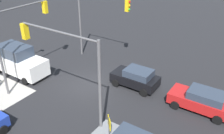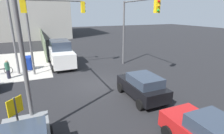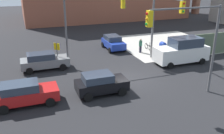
{
  "view_description": "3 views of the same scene",
  "coord_description": "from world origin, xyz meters",
  "px_view_note": "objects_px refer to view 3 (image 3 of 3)",
  "views": [
    {
      "loc": [
        -11.37,
        13.64,
        11.0
      ],
      "look_at": [
        -1.79,
        -0.76,
        1.92
      ],
      "focal_mm": 40.0,
      "sensor_mm": 36.0,
      "label": 1
    },
    {
      "loc": [
        -12.09,
        3.87,
        5.35
      ],
      "look_at": [
        -1.29,
        -0.71,
        1.71
      ],
      "focal_mm": 28.0,
      "sensor_mm": 36.0,
      "label": 2
    },
    {
      "loc": [
        -8.35,
        -18.14,
        8.38
      ],
      "look_at": [
        -1.89,
        -0.61,
        1.47
      ],
      "focal_mm": 40.0,
      "sensor_mm": 36.0,
      "label": 3
    }
  ],
  "objects_px": {
    "mailbox_blue": "(163,48)",
    "sedan_black": "(101,83)",
    "street_lamp_corner": "(155,12)",
    "coupe_blue": "(113,42)",
    "traffic_signal_se_corner": "(190,34)",
    "pedestrian_crossing": "(141,46)",
    "coupe_gray": "(44,61)",
    "van_white_delivery": "(182,51)",
    "bicycle_leaning_on_fence": "(148,47)",
    "sedan_red": "(25,93)",
    "traffic_signal_nw_corner": "(90,17)",
    "traffic_signal_ne_corner": "(163,17)"
  },
  "relations": [
    {
      "from": "coupe_blue",
      "to": "mailbox_blue",
      "type": "bearing_deg",
      "value": -41.19
    },
    {
      "from": "traffic_signal_ne_corner",
      "to": "coupe_gray",
      "type": "relative_size",
      "value": 1.49
    },
    {
      "from": "pedestrian_crossing",
      "to": "traffic_signal_se_corner",
      "type": "bearing_deg",
      "value": 35.39
    },
    {
      "from": "sedan_red",
      "to": "bicycle_leaning_on_fence",
      "type": "height_order",
      "value": "sedan_red"
    },
    {
      "from": "traffic_signal_se_corner",
      "to": "bicycle_leaning_on_fence",
      "type": "height_order",
      "value": "traffic_signal_se_corner"
    },
    {
      "from": "van_white_delivery",
      "to": "bicycle_leaning_on_fence",
      "type": "relative_size",
      "value": 3.09
    },
    {
      "from": "coupe_gray",
      "to": "mailbox_blue",
      "type": "bearing_deg",
      "value": 1.15
    },
    {
      "from": "street_lamp_corner",
      "to": "coupe_blue",
      "type": "distance_m",
      "value": 6.21
    },
    {
      "from": "street_lamp_corner",
      "to": "van_white_delivery",
      "type": "distance_m",
      "value": 5.15
    },
    {
      "from": "sedan_black",
      "to": "van_white_delivery",
      "type": "distance_m",
      "value": 10.45
    },
    {
      "from": "traffic_signal_nw_corner",
      "to": "traffic_signal_se_corner",
      "type": "bearing_deg",
      "value": -63.4
    },
    {
      "from": "traffic_signal_nw_corner",
      "to": "pedestrian_crossing",
      "type": "bearing_deg",
      "value": 17.35
    },
    {
      "from": "traffic_signal_se_corner",
      "to": "mailbox_blue",
      "type": "distance_m",
      "value": 10.98
    },
    {
      "from": "sedan_red",
      "to": "van_white_delivery",
      "type": "relative_size",
      "value": 0.79
    },
    {
      "from": "traffic_signal_ne_corner",
      "to": "van_white_delivery",
      "type": "xyz_separation_m",
      "value": [
        1.94,
        -0.76,
        -3.33
      ]
    },
    {
      "from": "traffic_signal_ne_corner",
      "to": "traffic_signal_nw_corner",
      "type": "bearing_deg",
      "value": 163.86
    },
    {
      "from": "traffic_signal_nw_corner",
      "to": "sedan_black",
      "type": "distance_m",
      "value": 7.61
    },
    {
      "from": "van_white_delivery",
      "to": "bicycle_leaning_on_fence",
      "type": "distance_m",
      "value": 5.54
    },
    {
      "from": "traffic_signal_nw_corner",
      "to": "traffic_signal_se_corner",
      "type": "relative_size",
      "value": 1.0
    },
    {
      "from": "traffic_signal_nw_corner",
      "to": "pedestrian_crossing",
      "type": "relative_size",
      "value": 4.04
    },
    {
      "from": "traffic_signal_nw_corner",
      "to": "coupe_blue",
      "type": "xyz_separation_m",
      "value": [
        3.96,
        4.39,
        -3.82
      ]
    },
    {
      "from": "traffic_signal_ne_corner",
      "to": "street_lamp_corner",
      "type": "distance_m",
      "value": 2.95
    },
    {
      "from": "traffic_signal_nw_corner",
      "to": "bicycle_leaning_on_fence",
      "type": "relative_size",
      "value": 3.71
    },
    {
      "from": "traffic_signal_se_corner",
      "to": "bicycle_leaning_on_fence",
      "type": "xyz_separation_m",
      "value": [
        3.29,
        11.7,
        -4.3
      ]
    },
    {
      "from": "traffic_signal_se_corner",
      "to": "pedestrian_crossing",
      "type": "height_order",
      "value": "traffic_signal_se_corner"
    },
    {
      "from": "sedan_red",
      "to": "coupe_blue",
      "type": "bearing_deg",
      "value": 45.75
    },
    {
      "from": "bicycle_leaning_on_fence",
      "to": "coupe_blue",
      "type": "bearing_deg",
      "value": 156.25
    },
    {
      "from": "traffic_signal_ne_corner",
      "to": "van_white_delivery",
      "type": "height_order",
      "value": "traffic_signal_ne_corner"
    },
    {
      "from": "coupe_gray",
      "to": "pedestrian_crossing",
      "type": "distance_m",
      "value": 11.03
    },
    {
      "from": "traffic_signal_ne_corner",
      "to": "bicycle_leaning_on_fence",
      "type": "height_order",
      "value": "traffic_signal_ne_corner"
    },
    {
      "from": "traffic_signal_ne_corner",
      "to": "coupe_gray",
      "type": "height_order",
      "value": "traffic_signal_ne_corner"
    },
    {
      "from": "street_lamp_corner",
      "to": "pedestrian_crossing",
      "type": "height_order",
      "value": "street_lamp_corner"
    },
    {
      "from": "traffic_signal_nw_corner",
      "to": "street_lamp_corner",
      "type": "height_order",
      "value": "street_lamp_corner"
    },
    {
      "from": "street_lamp_corner",
      "to": "sedan_red",
      "type": "relative_size",
      "value": 1.87
    },
    {
      "from": "traffic_signal_se_corner",
      "to": "coupe_gray",
      "type": "distance_m",
      "value": 13.45
    },
    {
      "from": "traffic_signal_se_corner",
      "to": "sedan_red",
      "type": "relative_size",
      "value": 1.52
    },
    {
      "from": "bicycle_leaning_on_fence",
      "to": "sedan_red",
      "type": "bearing_deg",
      "value": -147.75
    },
    {
      "from": "traffic_signal_ne_corner",
      "to": "sedan_red",
      "type": "bearing_deg",
      "value": -161.68
    },
    {
      "from": "mailbox_blue",
      "to": "bicycle_leaning_on_fence",
      "type": "relative_size",
      "value": 0.82
    },
    {
      "from": "coupe_gray",
      "to": "van_white_delivery",
      "type": "xyz_separation_m",
      "value": [
        13.13,
        -2.94,
        0.44
      ]
    },
    {
      "from": "street_lamp_corner",
      "to": "coupe_blue",
      "type": "xyz_separation_m",
      "value": [
        -3.42,
        3.46,
        -3.86
      ]
    },
    {
      "from": "sedan_red",
      "to": "coupe_gray",
      "type": "bearing_deg",
      "value": 73.35
    },
    {
      "from": "street_lamp_corner",
      "to": "bicycle_leaning_on_fence",
      "type": "relative_size",
      "value": 4.57
    },
    {
      "from": "traffic_signal_ne_corner",
      "to": "van_white_delivery",
      "type": "distance_m",
      "value": 3.93
    },
    {
      "from": "sedan_black",
      "to": "bicycle_leaning_on_fence",
      "type": "relative_size",
      "value": 2.17
    },
    {
      "from": "traffic_signal_ne_corner",
      "to": "bicycle_leaning_on_fence",
      "type": "bearing_deg",
      "value": 76.65
    },
    {
      "from": "traffic_signal_se_corner",
      "to": "van_white_delivery",
      "type": "distance_m",
      "value": 8.25
    },
    {
      "from": "traffic_signal_se_corner",
      "to": "pedestrian_crossing",
      "type": "xyz_separation_m",
      "value": [
        1.89,
        11.0,
        -3.81
      ]
    },
    {
      "from": "traffic_signal_ne_corner",
      "to": "street_lamp_corner",
      "type": "bearing_deg",
      "value": 76.72
    },
    {
      "from": "mailbox_blue",
      "to": "sedan_black",
      "type": "distance_m",
      "value": 11.79
    }
  ]
}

